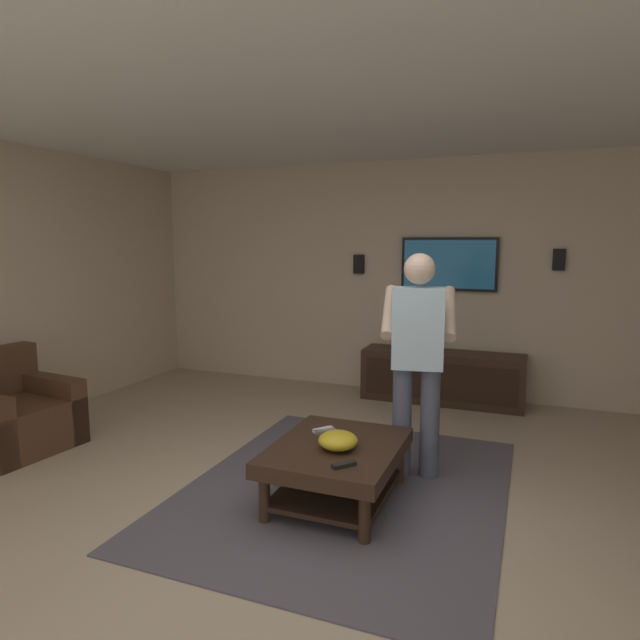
{
  "coord_description": "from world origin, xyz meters",
  "views": [
    {
      "loc": [
        -2.74,
        -1.21,
        1.71
      ],
      "look_at": [
        1.06,
        0.3,
        1.13
      ],
      "focal_mm": 30.44,
      "sensor_mm": 36.0,
      "label": 1
    }
  ],
  "objects_px": {
    "tv": "(449,264)",
    "remote_black": "(344,465)",
    "media_console": "(442,377)",
    "wall_speaker_right": "(359,264)",
    "bowl": "(338,440)",
    "remote_white": "(323,430)",
    "armchair": "(12,416)",
    "coffee_table": "(337,460)",
    "vase_round": "(408,340)",
    "wall_speaker_left": "(559,260)",
    "remote_grey": "(326,432)",
    "person_standing": "(418,352)"
  },
  "relations": [
    {
      "from": "tv",
      "to": "remote_black",
      "type": "xyz_separation_m",
      "value": [
        -3.14,
        0.12,
        -1.07
      ]
    },
    {
      "from": "remote_black",
      "to": "media_console",
      "type": "bearing_deg",
      "value": 38.14
    },
    {
      "from": "media_console",
      "to": "tv",
      "type": "height_order",
      "value": "tv"
    },
    {
      "from": "media_console",
      "to": "wall_speaker_right",
      "type": "bearing_deg",
      "value": -103.86
    },
    {
      "from": "bowl",
      "to": "remote_white",
      "type": "xyz_separation_m",
      "value": [
        0.27,
        0.21,
        -0.05
      ]
    },
    {
      "from": "armchair",
      "to": "tv",
      "type": "distance_m",
      "value": 4.44
    },
    {
      "from": "coffee_table",
      "to": "bowl",
      "type": "bearing_deg",
      "value": -154.5
    },
    {
      "from": "remote_black",
      "to": "remote_white",
      "type": "bearing_deg",
      "value": 73.12
    },
    {
      "from": "coffee_table",
      "to": "vase_round",
      "type": "relative_size",
      "value": 4.55
    },
    {
      "from": "wall_speaker_left",
      "to": "wall_speaker_right",
      "type": "bearing_deg",
      "value": 90.0
    },
    {
      "from": "coffee_table",
      "to": "remote_black",
      "type": "xyz_separation_m",
      "value": [
        -0.32,
        -0.16,
        0.12
      ]
    },
    {
      "from": "media_console",
      "to": "coffee_table",
      "type": "bearing_deg",
      "value": -6.16
    },
    {
      "from": "remote_black",
      "to": "wall_speaker_left",
      "type": "distance_m",
      "value": 3.56
    },
    {
      "from": "remote_black",
      "to": "remote_grey",
      "type": "relative_size",
      "value": 1.0
    },
    {
      "from": "bowl",
      "to": "wall_speaker_left",
      "type": "xyz_separation_m",
      "value": [
        2.9,
        -1.34,
        1.08
      ]
    },
    {
      "from": "tv",
      "to": "bowl",
      "type": "bearing_deg",
      "value": -4.82
    },
    {
      "from": "wall_speaker_left",
      "to": "remote_black",
      "type": "bearing_deg",
      "value": 158.92
    },
    {
      "from": "person_standing",
      "to": "remote_white",
      "type": "distance_m",
      "value": 0.87
    },
    {
      "from": "vase_round",
      "to": "wall_speaker_left",
      "type": "distance_m",
      "value": 1.74
    },
    {
      "from": "armchair",
      "to": "coffee_table",
      "type": "height_order",
      "value": "armchair"
    },
    {
      "from": "armchair",
      "to": "wall_speaker_right",
      "type": "xyz_separation_m",
      "value": [
        2.93,
        -2.1,
        1.19
      ]
    },
    {
      "from": "coffee_table",
      "to": "remote_black",
      "type": "bearing_deg",
      "value": -153.52
    },
    {
      "from": "wall_speaker_left",
      "to": "wall_speaker_right",
      "type": "relative_size",
      "value": 1.0
    },
    {
      "from": "armchair",
      "to": "remote_black",
      "type": "bearing_deg",
      "value": 1.16
    },
    {
      "from": "remote_black",
      "to": "wall_speaker_right",
      "type": "relative_size",
      "value": 0.68
    },
    {
      "from": "tv",
      "to": "remote_white",
      "type": "distance_m",
      "value": 2.87
    },
    {
      "from": "vase_round",
      "to": "wall_speaker_left",
      "type": "height_order",
      "value": "wall_speaker_left"
    },
    {
      "from": "tv",
      "to": "wall_speaker_left",
      "type": "height_order",
      "value": "tv"
    },
    {
      "from": "coffee_table",
      "to": "person_standing",
      "type": "height_order",
      "value": "person_standing"
    },
    {
      "from": "vase_round",
      "to": "bowl",
      "type": "bearing_deg",
      "value": -177.22
    },
    {
      "from": "armchair",
      "to": "vase_round",
      "type": "height_order",
      "value": "armchair"
    },
    {
      "from": "armchair",
      "to": "wall_speaker_left",
      "type": "bearing_deg",
      "value": 40.2
    },
    {
      "from": "person_standing",
      "to": "remote_grey",
      "type": "height_order",
      "value": "person_standing"
    },
    {
      "from": "media_console",
      "to": "remote_white",
      "type": "height_order",
      "value": "media_console"
    },
    {
      "from": "wall_speaker_left",
      "to": "person_standing",
      "type": "bearing_deg",
      "value": 156.2
    },
    {
      "from": "media_console",
      "to": "remote_white",
      "type": "bearing_deg",
      "value": -10.76
    },
    {
      "from": "media_console",
      "to": "bowl",
      "type": "height_order",
      "value": "media_console"
    },
    {
      "from": "armchair",
      "to": "vase_round",
      "type": "xyz_separation_m",
      "value": [
        2.63,
        -2.76,
        0.38
      ]
    },
    {
      "from": "remote_grey",
      "to": "wall_speaker_left",
      "type": "height_order",
      "value": "wall_speaker_left"
    },
    {
      "from": "vase_round",
      "to": "wall_speaker_right",
      "type": "height_order",
      "value": "wall_speaker_right"
    },
    {
      "from": "tv",
      "to": "wall_speaker_left",
      "type": "bearing_deg",
      "value": 90.68
    },
    {
      "from": "coffee_table",
      "to": "armchair",
      "type": "bearing_deg",
      "value": 91.92
    },
    {
      "from": "coffee_table",
      "to": "vase_round",
      "type": "height_order",
      "value": "vase_round"
    },
    {
      "from": "media_console",
      "to": "wall_speaker_left",
      "type": "distance_m",
      "value": 1.7
    },
    {
      "from": "bowl",
      "to": "vase_round",
      "type": "height_order",
      "value": "vase_round"
    },
    {
      "from": "tv",
      "to": "wall_speaker_right",
      "type": "xyz_separation_m",
      "value": [
        0.01,
        1.03,
        -0.02
      ]
    },
    {
      "from": "coffee_table",
      "to": "remote_white",
      "type": "xyz_separation_m",
      "value": [
        0.2,
        0.17,
        0.12
      ]
    },
    {
      "from": "media_console",
      "to": "bowl",
      "type": "bearing_deg",
      "value": -5.26
    },
    {
      "from": "tv",
      "to": "wall_speaker_right",
      "type": "height_order",
      "value": "tv"
    },
    {
      "from": "person_standing",
      "to": "wall_speaker_right",
      "type": "xyz_separation_m",
      "value": [
        2.22,
        1.15,
        0.53
      ]
    }
  ]
}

